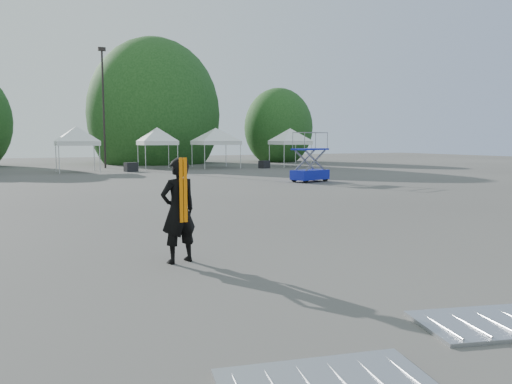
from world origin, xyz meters
name	(u,v)px	position (x,y,z in m)	size (l,w,h in m)	color
ground	(203,243)	(0.00, 0.00, 0.00)	(120.00, 120.00, 0.00)	#474442
light_pole_east	(103,101)	(3.00, 32.00, 5.52)	(0.60, 0.25, 9.80)	black
tree_mid_e	(154,115)	(9.00, 39.00, 4.84)	(5.12, 5.12, 7.79)	#382314
tree_far_e	(278,128)	(22.00, 37.00, 3.63)	(3.84, 3.84, 5.84)	#382314
tent_e	(76,130)	(0.35, 27.60, 3.06)	(4.12, 4.12, 3.88)	silver
tent_f	(157,131)	(6.53, 28.66, 3.06)	(3.89, 3.89, 3.88)	silver
tent_g	(216,131)	(11.44, 28.49, 3.06)	(4.71, 4.71, 3.88)	silver
tent_h	(290,131)	(17.82, 27.16, 3.06)	(4.05, 4.05, 3.88)	silver
man	(178,210)	(-1.03, -1.50, 1.01)	(0.83, 0.65, 2.02)	black
scissor_lift	(310,157)	(11.10, 13.16, 1.39)	(2.35, 1.60, 2.76)	#0B0E92
barrier_left	(325,382)	(-1.21, -6.77, 0.03)	(2.21, 1.42, 0.07)	#A7AAAF
barrier_mid	(505,321)	(1.76, -6.44, 0.04)	(2.46, 1.67, 0.07)	#A7AAAF
crate_mid	(131,167)	(3.95, 26.49, 0.34)	(0.88, 0.68, 0.68)	black
crate_east	(264,164)	(14.87, 26.27, 0.31)	(0.81, 0.63, 0.63)	black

